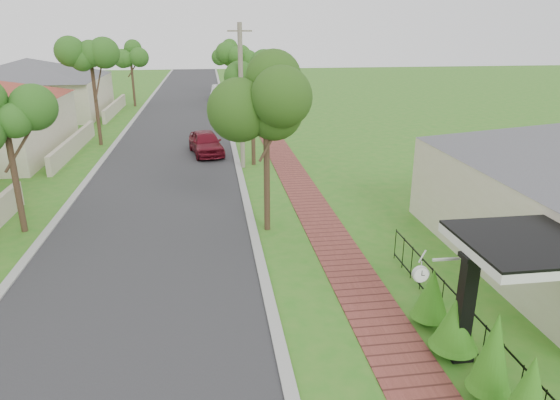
{
  "coord_description": "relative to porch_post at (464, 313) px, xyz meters",
  "views": [
    {
      "loc": [
        -0.7,
        -9.71,
        6.97
      ],
      "look_at": [
        1.49,
        5.83,
        1.5
      ],
      "focal_mm": 32.0,
      "sensor_mm": 36.0,
      "label": 1
    }
  ],
  "objects": [
    {
      "name": "sidewalk",
      "position": [
        -1.3,
        21.0,
        -1.12
      ],
      "size": [
        1.5,
        120.0,
        0.03
      ],
      "primitive_type": "cube",
      "color": "brown",
      "rests_on": "ground"
    },
    {
      "name": "ground",
      "position": [
        -4.55,
        1.0,
        -1.12
      ],
      "size": [
        160.0,
        160.0,
        0.0
      ],
      "primitive_type": "plane",
      "color": "#2D761C",
      "rests_on": "ground"
    },
    {
      "name": "kerb_left",
      "position": [
        -11.2,
        21.0,
        -1.12
      ],
      "size": [
        0.3,
        120.0,
        0.1
      ],
      "primitive_type": "cube",
      "color": "#9E9E99",
      "rests_on": "ground"
    },
    {
      "name": "parked_car_white",
      "position": [
        -4.15,
        41.99,
        -0.39
      ],
      "size": [
        1.97,
        4.54,
        1.45
      ],
      "primitive_type": "imported",
      "rotation": [
        0.0,
        0.0,
        -0.1
      ],
      "color": "silver",
      "rests_on": "ground"
    },
    {
      "name": "street_trees",
      "position": [
        -7.42,
        27.84,
        3.42
      ],
      "size": [
        10.7,
        37.65,
        5.89
      ],
      "color": "#382619",
      "rests_on": "ground"
    },
    {
      "name": "hedge_row",
      "position": [
        -0.1,
        -0.63,
        -0.29
      ],
      "size": [
        0.94,
        4.66,
        2.04
      ],
      "color": "#2F6D15",
      "rests_on": "ground"
    },
    {
      "name": "utility_pole",
      "position": [
        -3.65,
        16.54,
        2.52
      ],
      "size": [
        1.2,
        0.24,
        7.17
      ],
      "color": "gray",
      "rests_on": "ground"
    },
    {
      "name": "picket_fence",
      "position": [
        0.35,
        1.0,
        -0.59
      ],
      "size": [
        0.03,
        8.02,
        1.0
      ],
      "color": "black",
      "rests_on": "ground"
    },
    {
      "name": "road",
      "position": [
        -7.55,
        21.0,
        -1.12
      ],
      "size": [
        7.0,
        120.0,
        0.02
      ],
      "primitive_type": "cube",
      "color": "#28282B",
      "rests_on": "ground"
    },
    {
      "name": "near_tree",
      "position": [
        -3.37,
        7.97,
        3.48
      ],
      "size": [
        2.25,
        2.25,
        5.77
      ],
      "color": "#382619",
      "rests_on": "ground"
    },
    {
      "name": "porch_post",
      "position": [
        0.0,
        0.0,
        0.0
      ],
      "size": [
        0.48,
        0.48,
        2.52
      ],
      "color": "black",
      "rests_on": "ground"
    },
    {
      "name": "far_house_grey",
      "position": [
        -19.52,
        35.0,
        1.22
      ],
      "size": [
        15.56,
        15.56,
        4.6
      ],
      "color": "beige",
      "rests_on": "ground"
    },
    {
      "name": "kerb_right",
      "position": [
        -3.9,
        21.0,
        -1.12
      ],
      "size": [
        0.3,
        120.0,
        0.1
      ],
      "primitive_type": "cube",
      "color": "#9E9E99",
      "rests_on": "ground"
    },
    {
      "name": "station_clock",
      "position": [
        -0.85,
        0.4,
        0.83
      ],
      "size": [
        1.04,
        0.13,
        0.53
      ],
      "color": "silver",
      "rests_on": "ground"
    },
    {
      "name": "parked_car_red",
      "position": [
        -5.55,
        19.58,
        -0.44
      ],
      "size": [
        2.29,
        4.19,
        1.35
      ],
      "primitive_type": "imported",
      "rotation": [
        0.0,
        0.0,
        0.18
      ],
      "color": "maroon",
      "rests_on": "ground"
    }
  ]
}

